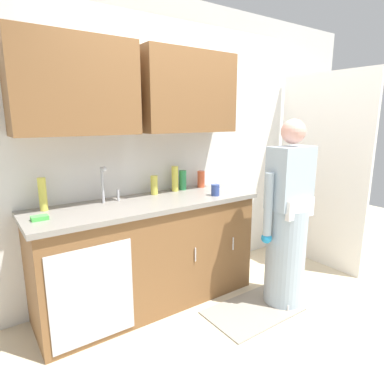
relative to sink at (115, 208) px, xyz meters
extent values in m
plane|color=beige|center=(0.83, -0.71, -0.93)|extent=(9.00, 9.00, 0.00)
cube|color=silver|center=(0.83, 0.34, 0.42)|extent=(4.80, 0.10, 2.70)
cube|color=brown|center=(-0.21, 0.12, 0.92)|extent=(0.91, 0.34, 0.70)
cube|color=brown|center=(0.78, 0.12, 0.92)|extent=(0.91, 0.34, 0.70)
cube|color=silver|center=(2.28, -0.31, 0.12)|extent=(0.04, 1.10, 2.10)
cube|color=brown|center=(0.28, -0.01, -0.48)|extent=(1.90, 0.60, 0.90)
cube|color=#B7BABF|center=(-0.32, -0.31, -0.52)|extent=(0.60, 0.01, 0.72)
cylinder|color=silver|center=(0.57, -0.32, -0.43)|extent=(0.01, 0.01, 0.12)
cylinder|color=silver|center=(1.00, -0.32, -0.43)|extent=(0.01, 0.01, 0.12)
cube|color=gray|center=(0.28, -0.01, -0.01)|extent=(1.96, 0.66, 0.04)
cube|color=#B7BABF|center=(0.00, -0.01, -0.01)|extent=(0.50, 0.36, 0.03)
cylinder|color=#B7BABF|center=(-0.04, 0.14, 0.16)|extent=(0.02, 0.02, 0.30)
sphere|color=#B7BABF|center=(-0.04, 0.08, 0.30)|extent=(0.04, 0.04, 0.04)
cylinder|color=#B7BABF|center=(0.09, 0.14, 0.06)|extent=(0.02, 0.02, 0.10)
cube|color=white|center=(1.27, -0.71, -0.90)|extent=(0.20, 0.26, 0.06)
cylinder|color=#A3B7C6|center=(1.27, -0.69, -0.49)|extent=(0.34, 0.34, 0.88)
cube|color=#A3B7C6|center=(1.27, -0.69, 0.21)|extent=(0.38, 0.22, 0.52)
sphere|color=#E3A492|center=(1.27, -0.69, 0.59)|extent=(0.20, 0.20, 0.20)
cube|color=white|center=(1.27, -0.81, -0.03)|extent=(0.32, 0.04, 0.16)
cylinder|color=#A3B7C6|center=(1.04, -0.67, 0.00)|extent=(0.07, 0.07, 0.55)
sphere|color=#1E8CCC|center=(1.04, -0.67, -0.28)|extent=(0.09, 0.09, 0.09)
cylinder|color=#A3B7C6|center=(1.50, -0.67, 0.00)|extent=(0.07, 0.07, 0.55)
sphere|color=#1E8CCC|center=(1.50, -0.67, -0.28)|extent=(0.09, 0.09, 0.09)
cube|color=gray|center=(0.94, -0.66, -0.92)|extent=(0.80, 0.50, 0.01)
cylinder|color=#D8D14C|center=(0.69, 0.19, 0.13)|extent=(0.06, 0.06, 0.24)
cylinder|color=#2D8C4C|center=(0.79, 0.20, 0.11)|extent=(0.07, 0.07, 0.19)
cylinder|color=#D8D14C|center=(-0.49, 0.18, 0.14)|extent=(0.06, 0.06, 0.25)
cylinder|color=#D8D14C|center=(0.46, 0.18, 0.10)|extent=(0.06, 0.06, 0.17)
cylinder|color=#E05933|center=(1.00, 0.19, 0.10)|extent=(0.07, 0.07, 0.17)
cylinder|color=#33478C|center=(0.89, -0.18, 0.07)|extent=(0.08, 0.08, 0.10)
cube|color=silver|center=(1.16, 0.02, 0.02)|extent=(0.23, 0.10, 0.01)
cube|color=#4CBF4C|center=(-0.57, -0.06, 0.03)|extent=(0.11, 0.07, 0.03)
camera|label=1|loc=(-0.95, -2.43, 0.70)|focal=30.76mm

